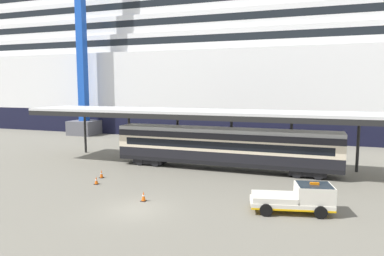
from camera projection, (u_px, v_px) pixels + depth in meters
name	position (u px, v px, depth m)	size (l,w,h in m)	color
ground_plane	(136.00, 210.00, 23.07)	(400.00, 400.00, 0.00)	slate
cruise_ship	(235.00, 48.00, 67.38)	(171.60, 31.84, 44.00)	black
platform_canopy	(226.00, 114.00, 34.08)	(43.11, 6.14, 5.80)	silver
train_carriage	(224.00, 147.00, 34.04)	(21.84, 2.81, 4.11)	black
service_truck	(299.00, 197.00, 22.49)	(5.51, 3.06, 2.02)	silver
traffic_cone_near	(143.00, 196.00, 24.74)	(0.36, 0.36, 0.73)	black
traffic_cone_mid	(101.00, 174.00, 31.11)	(0.36, 0.36, 0.72)	black
traffic_cone_far	(96.00, 181.00, 29.05)	(0.36, 0.36, 0.66)	black
dockside_crane	(83.00, 7.00, 56.91)	(12.87, 4.40, 66.59)	#595960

